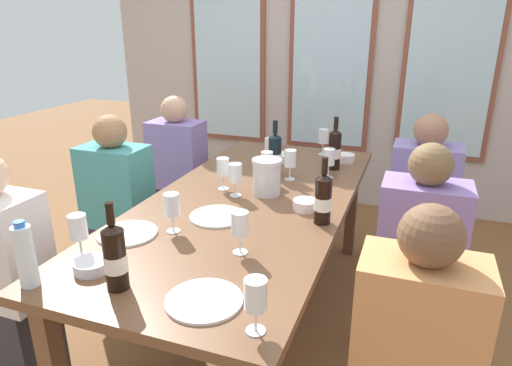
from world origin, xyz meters
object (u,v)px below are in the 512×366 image
tasting_bowl_2 (305,205)px  wine_glass_0 (256,297)px  white_plate_2 (217,216)px  tasting_bowl_3 (346,158)px  wine_glass_6 (235,174)px  white_plate_1 (204,300)px  dining_table (249,212)px  wine_glass_2 (323,138)px  wine_glass_8 (270,147)px  wine_bottle_1 (275,154)px  wine_glass_9 (78,228)px  tasting_bowl_0 (284,157)px  wine_glass_4 (240,226)px  seated_person_2 (6,281)px  metal_pitcher (267,177)px  wine_bottle_3 (115,257)px  wine_glass_7 (172,205)px  white_plate_0 (127,233)px  water_bottle (25,256)px  seated_person_4 (119,212)px  seated_person_5 (417,265)px  wine_glass_3 (267,162)px  seated_person_1 (420,210)px  wine_glass_10 (223,168)px  wine_bottle_0 (323,199)px  tasting_bowl_1 (92,266)px  wine_glass_1 (329,158)px  wine_glass_5 (290,160)px

tasting_bowl_2 → wine_glass_0: wine_glass_0 is taller
white_plate_2 → tasting_bowl_3: size_ratio=2.20×
wine_glass_6 → white_plate_1: bearing=-73.7°
dining_table → tasting_bowl_3: bearing=66.8°
wine_glass_2 → wine_glass_8: same height
wine_bottle_1 → wine_glass_9: (-0.40, -1.18, -0.01)m
tasting_bowl_0 → wine_glass_2: (0.21, 0.23, 0.09)m
wine_glass_2 → wine_glass_4: (-0.01, -1.48, 0.00)m
wine_glass_6 → seated_person_2: size_ratio=0.16×
metal_pitcher → wine_glass_4: metal_pitcher is taller
wine_bottle_3 → wine_glass_0: wine_bottle_3 is taller
dining_table → tasting_bowl_2: tasting_bowl_2 is taller
white_plate_2 → wine_glass_0: (0.45, -0.70, 0.11)m
wine_glass_7 → white_plate_0: bearing=-151.4°
water_bottle → seated_person_4: size_ratio=0.22×
water_bottle → seated_person_5: size_ratio=0.22×
wine_glass_3 → seated_person_1: size_ratio=0.16×
tasting_bowl_2 → wine_glass_4: (-0.13, -0.50, 0.09)m
wine_glass_0 → wine_glass_7: 0.75m
wine_glass_0 → seated_person_2: seated_person_2 is taller
tasting_bowl_2 → seated_person_1: (0.54, 0.72, -0.24)m
wine_glass_0 → seated_person_5: bearing=65.0°
water_bottle → wine_glass_9: bearing=82.5°
metal_pitcher → wine_glass_7: bearing=-112.6°
white_plate_1 → wine_glass_10: size_ratio=1.46×
wine_glass_9 → wine_glass_10: (0.21, 0.86, 0.00)m
wine_bottle_0 → wine_glass_6: wine_bottle_0 is taller
tasting_bowl_0 → seated_person_1: 0.90m
wine_glass_9 → seated_person_2: size_ratio=0.16×
white_plate_1 → wine_glass_3: bearing=98.9°
wine_glass_7 → seated_person_4: bearing=143.4°
dining_table → wine_glass_3: 0.34m
dining_table → wine_bottle_0: size_ratio=7.10×
tasting_bowl_3 → seated_person_5: size_ratio=0.10×
white_plate_2 → seated_person_1: (0.90, 0.94, -0.22)m
tasting_bowl_0 → seated_person_4: 1.08m
wine_bottle_3 → wine_glass_7: 0.45m
white_plate_1 → wine_bottle_0: wine_bottle_0 is taller
white_plate_0 → water_bottle: 0.46m
tasting_bowl_0 → tasting_bowl_3: tasting_bowl_3 is taller
seated_person_1 → wine_glass_4: bearing=-118.7°
tasting_bowl_0 → wine_glass_7: (-0.14, -1.17, 0.10)m
tasting_bowl_0 → wine_glass_0: 1.72m
wine_glass_0 → wine_glass_2: same height
wine_glass_8 → tasting_bowl_1: bearing=-98.0°
wine_glass_1 → seated_person_1: 0.66m
dining_table → wine_glass_9: 0.89m
white_plate_0 → white_plate_2: 0.41m
water_bottle → wine_glass_5: (0.53, 1.36, 0.00)m
tasting_bowl_0 → wine_glass_5: 0.38m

